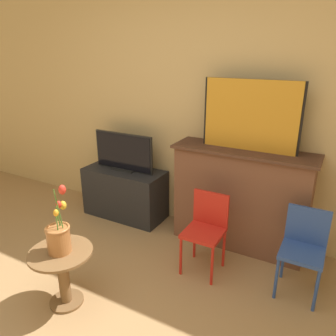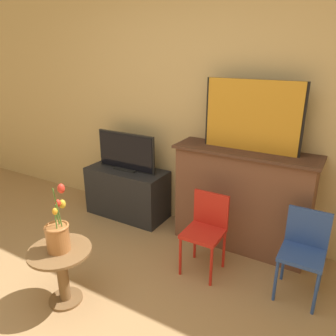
{
  "view_description": "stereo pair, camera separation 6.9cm",
  "coord_description": "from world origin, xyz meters",
  "px_view_note": "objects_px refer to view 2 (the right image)",
  "views": [
    {
      "loc": [
        1.26,
        -0.86,
        1.81
      ],
      "look_at": [
        0.07,
        1.31,
        0.91
      ],
      "focal_mm": 35.0,
      "sensor_mm": 36.0,
      "label": 1
    },
    {
      "loc": [
        1.32,
        -0.83,
        1.81
      ],
      "look_at": [
        0.07,
        1.31,
        0.91
      ],
      "focal_mm": 35.0,
      "sensor_mm": 36.0,
      "label": 2
    }
  ],
  "objects_px": {
    "painting": "(252,116)",
    "tv_monitor": "(126,152)",
    "vase_tulips": "(58,234)",
    "chair_red": "(206,227)",
    "chair_blue": "(304,247)"
  },
  "relations": [
    {
      "from": "painting",
      "to": "tv_monitor",
      "type": "height_order",
      "value": "painting"
    },
    {
      "from": "tv_monitor",
      "to": "vase_tulips",
      "type": "xyz_separation_m",
      "value": [
        0.43,
        -1.36,
        -0.17
      ]
    },
    {
      "from": "painting",
      "to": "chair_red",
      "type": "relative_size",
      "value": 1.25
    },
    {
      "from": "chair_blue",
      "to": "painting",
      "type": "bearing_deg",
      "value": 145.03
    },
    {
      "from": "tv_monitor",
      "to": "chair_red",
      "type": "height_order",
      "value": "tv_monitor"
    },
    {
      "from": "tv_monitor",
      "to": "chair_blue",
      "type": "height_order",
      "value": "tv_monitor"
    },
    {
      "from": "painting",
      "to": "chair_blue",
      "type": "xyz_separation_m",
      "value": [
        0.6,
        -0.42,
        -0.87
      ]
    },
    {
      "from": "chair_blue",
      "to": "vase_tulips",
      "type": "relative_size",
      "value": 1.32
    },
    {
      "from": "painting",
      "to": "chair_blue",
      "type": "height_order",
      "value": "painting"
    },
    {
      "from": "tv_monitor",
      "to": "vase_tulips",
      "type": "distance_m",
      "value": 1.44
    },
    {
      "from": "painting",
      "to": "tv_monitor",
      "type": "distance_m",
      "value": 1.43
    },
    {
      "from": "painting",
      "to": "vase_tulips",
      "type": "xyz_separation_m",
      "value": [
        -0.91,
        -1.41,
        -0.69
      ]
    },
    {
      "from": "tv_monitor",
      "to": "chair_blue",
      "type": "distance_m",
      "value": 2.0
    },
    {
      "from": "tv_monitor",
      "to": "vase_tulips",
      "type": "height_order",
      "value": "tv_monitor"
    },
    {
      "from": "painting",
      "to": "chair_blue",
      "type": "distance_m",
      "value": 1.14
    }
  ]
}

